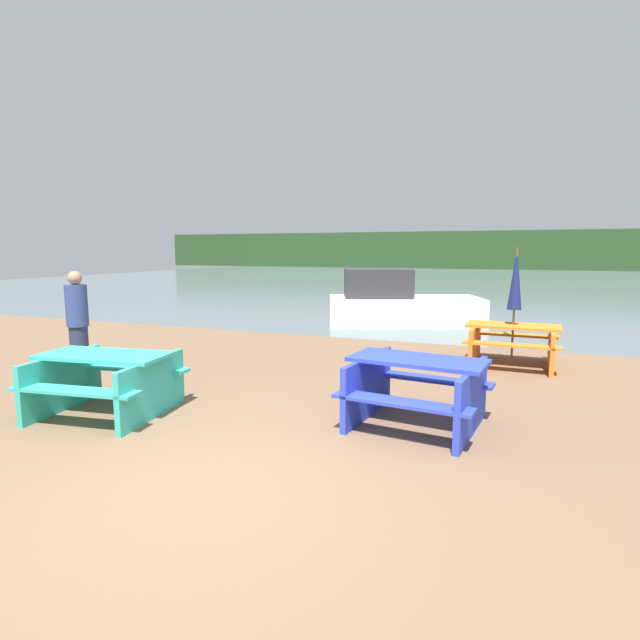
# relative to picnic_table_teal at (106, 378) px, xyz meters

# --- Properties ---
(ground_plane) EXTENTS (60.00, 60.00, 0.00)m
(ground_plane) POSITION_rel_picnic_table_teal_xyz_m (2.30, -1.26, -0.45)
(ground_plane) COLOR brown
(water) EXTENTS (60.00, 50.00, 0.00)m
(water) POSITION_rel_picnic_table_teal_xyz_m (2.30, 31.14, -0.45)
(water) COLOR slate
(water) RESTS_ON ground_plane
(far_treeline) EXTENTS (80.00, 1.60, 4.00)m
(far_treeline) POSITION_rel_picnic_table_teal_xyz_m (2.30, 51.14, 1.55)
(far_treeline) COLOR #284723
(far_treeline) RESTS_ON water
(picnic_table_teal) EXTENTS (1.73, 1.58, 0.76)m
(picnic_table_teal) POSITION_rel_picnic_table_teal_xyz_m (0.00, 0.00, 0.00)
(picnic_table_teal) COLOR #33B7A8
(picnic_table_teal) RESTS_ON ground_plane
(picnic_table_blue) EXTENTS (1.66, 1.55, 0.79)m
(picnic_table_blue) POSITION_rel_picnic_table_teal_xyz_m (3.63, 0.99, 0.01)
(picnic_table_blue) COLOR blue
(picnic_table_blue) RESTS_ON ground_plane
(picnic_table_orange) EXTENTS (1.57, 1.43, 0.72)m
(picnic_table_orange) POSITION_rel_picnic_table_teal_xyz_m (4.61, 4.60, -0.01)
(picnic_table_orange) COLOR orange
(picnic_table_orange) RESTS_ON ground_plane
(umbrella_navy) EXTENTS (0.24, 0.24, 2.05)m
(umbrella_navy) POSITION_rel_picnic_table_teal_xyz_m (4.61, 4.60, 1.05)
(umbrella_navy) COLOR brown
(umbrella_navy) RESTS_ON ground_plane
(boat) EXTENTS (4.44, 3.12, 1.50)m
(boat) POSITION_rel_picnic_table_teal_xyz_m (1.64, 8.79, 0.10)
(boat) COLOR silver
(boat) RESTS_ON water
(person) EXTENTS (0.33, 0.33, 1.67)m
(person) POSITION_rel_picnic_table_teal_xyz_m (-1.93, 1.40, 0.39)
(person) COLOR #283351
(person) RESTS_ON ground_plane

